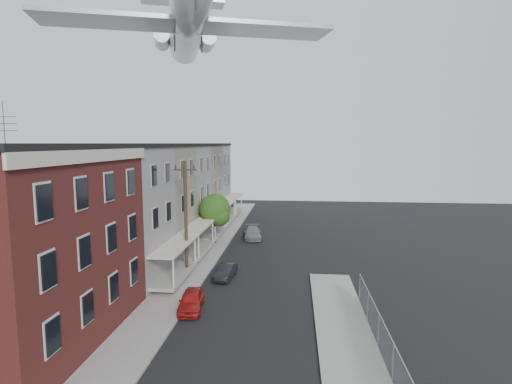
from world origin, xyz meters
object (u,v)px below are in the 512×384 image
utility_pole (186,217)px  street_tree (216,211)px  airplane (188,20)px  car_far (253,233)px  car_near (191,301)px  car_mid (226,271)px

utility_pole → street_tree: (0.33, 9.92, -1.22)m
airplane → car_far: bearing=69.6°
utility_pole → car_near: size_ratio=2.56×
car_near → airplane: size_ratio=0.14×
utility_pole → airplane: 15.31m
car_mid → car_far: (0.66, 13.00, 0.09)m
car_mid → utility_pole: bearing=179.9°
utility_pole → street_tree: size_ratio=1.73×
car_near → utility_pole: bearing=100.5°
car_near → car_mid: car_near is taller
car_near → street_tree: bearing=88.8°
street_tree → airplane: bearing=-93.2°
car_far → airplane: size_ratio=0.18×
car_far → airplane: airplane is taller
utility_pole → car_far: utility_pole is taller
car_mid → street_tree: bearing=111.1°
street_tree → airplane: airplane is taller
car_mid → airplane: (-3.24, 2.50, 19.29)m
car_near → car_mid: size_ratio=1.08×
street_tree → car_mid: (2.81, -10.24, -2.91)m
street_tree → car_near: bearing=-84.1°
utility_pole → car_far: (3.80, 12.67, -4.05)m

